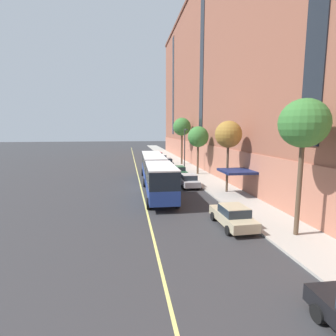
% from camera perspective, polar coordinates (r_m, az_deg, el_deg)
% --- Properties ---
extents(ground_plane, '(260.00, 260.00, 0.00)m').
position_cam_1_polar(ground_plane, '(31.24, -4.80, -4.24)').
color(ground_plane, '#303033').
extents(sidewalk, '(4.14, 160.00, 0.15)m').
position_cam_1_polar(sidewalk, '(35.68, 8.51, -2.60)').
color(sidewalk, '#ADA89E').
rests_on(sidewalk, ground).
extents(apartment_facade, '(15.20, 110.00, 33.28)m').
position_cam_1_polar(apartment_facade, '(37.00, 23.73, 23.09)').
color(apartment_facade, '#935642').
rests_on(apartment_facade, ground).
extents(city_bus, '(3.36, 20.50, 3.55)m').
position_cam_1_polar(city_bus, '(30.85, -2.78, -0.47)').
color(city_bus, navy).
rests_on(city_bus, ground).
extents(parked_car_champagne_0, '(2.10, 4.62, 1.56)m').
position_cam_1_polar(parked_car_champagne_0, '(19.17, 13.92, -10.11)').
color(parked_car_champagne_0, '#BCAD89').
rests_on(parked_car_champagne_0, ground).
extents(parked_car_darkgray_1, '(2.00, 4.59, 1.56)m').
position_cam_1_polar(parked_car_darkgray_1, '(48.63, -0.19, 1.23)').
color(parked_car_darkgray_1, '#4C4C51').
rests_on(parked_car_darkgray_1, ground).
extents(parked_car_green_2, '(2.06, 4.44, 1.56)m').
position_cam_1_polar(parked_car_green_2, '(38.12, 2.29, -0.74)').
color(parked_car_green_2, '#23603D').
rests_on(parked_car_green_2, ground).
extents(parked_car_white_3, '(1.99, 4.67, 1.56)m').
position_cam_1_polar(parked_car_white_3, '(55.54, -1.30, 2.11)').
color(parked_car_white_3, silver).
rests_on(parked_car_white_3, ground).
extents(parked_car_red_5, '(1.96, 4.78, 1.56)m').
position_cam_1_polar(parked_car_red_5, '(61.59, -2.03, 2.71)').
color(parked_car_red_5, '#B21E19').
rests_on(parked_car_red_5, ground).
extents(parked_car_silver_6, '(2.03, 4.71, 1.56)m').
position_cam_1_polar(parked_car_silver_6, '(31.41, 4.47, -2.70)').
color(parked_car_silver_6, '#B7B7BC').
rests_on(parked_car_silver_6, ground).
extents(street_tree_near_corner, '(2.95, 2.95, 8.48)m').
position_cam_1_polar(street_tree_near_corner, '(17.89, 27.45, 8.40)').
color(street_tree_near_corner, brown).
rests_on(street_tree_near_corner, sidewalk).
extents(street_tree_mid_block, '(2.82, 2.82, 7.57)m').
position_cam_1_polar(street_tree_mid_block, '(28.35, 13.01, 7.08)').
color(street_tree_mid_block, brown).
rests_on(street_tree_mid_block, sidewalk).
extents(street_tree_far_uptown, '(3.10, 3.10, 7.16)m').
position_cam_1_polar(street_tree_far_uptown, '(39.61, 6.59, 6.72)').
color(street_tree_far_uptown, brown).
rests_on(street_tree_far_uptown, sidewalk).
extents(street_tree_far_downtown, '(3.43, 3.43, 8.94)m').
position_cam_1_polar(street_tree_far_downtown, '(51.13, 3.05, 8.88)').
color(street_tree_far_downtown, brown).
rests_on(street_tree_far_downtown, sidewalk).
extents(street_lamp, '(0.36, 1.48, 6.82)m').
position_cam_1_polar(street_lamp, '(41.82, 3.71, 4.95)').
color(street_lamp, '#2D2D30').
rests_on(street_lamp, sidewalk).
extents(fire_hydrant, '(0.42, 0.24, 0.72)m').
position_cam_1_polar(fire_hydrant, '(43.67, 3.10, 0.03)').
color(fire_hydrant, red).
rests_on(fire_hydrant, sidewalk).
extents(lane_centerline, '(0.16, 140.00, 0.01)m').
position_cam_1_polar(lane_centerline, '(34.13, -6.16, -3.17)').
color(lane_centerline, '#E0D66B').
rests_on(lane_centerline, ground).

